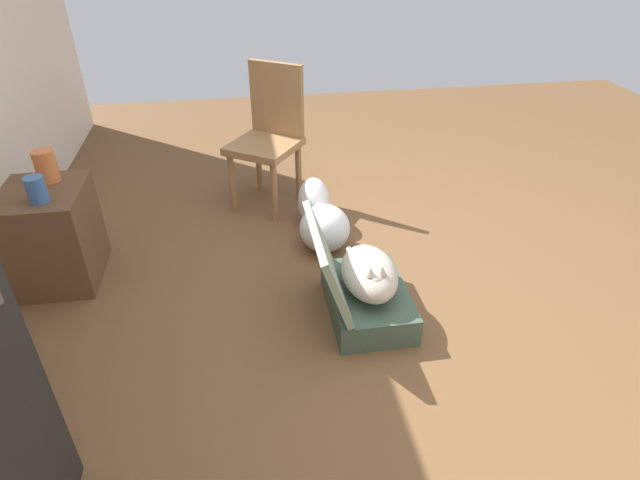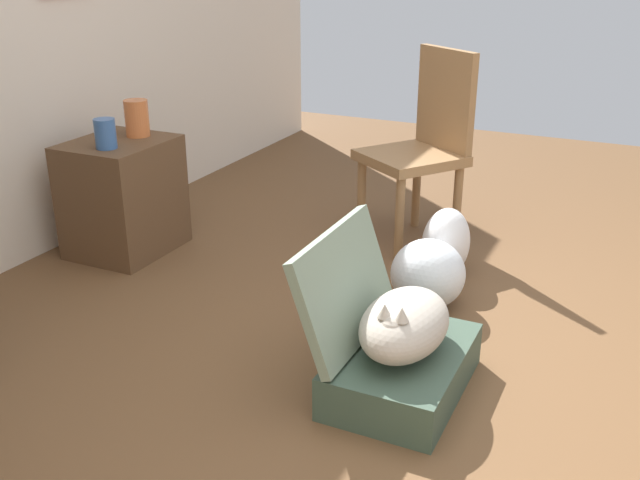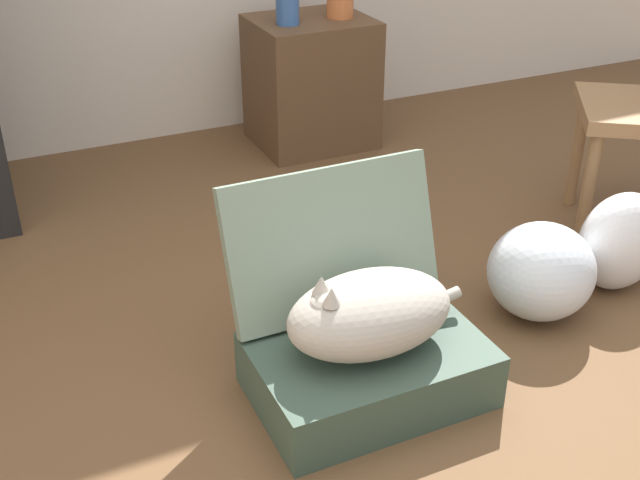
# 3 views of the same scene
# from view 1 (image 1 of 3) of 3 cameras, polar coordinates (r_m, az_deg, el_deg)

# --- Properties ---
(ground_plane) EXTENTS (7.68, 7.68, 0.00)m
(ground_plane) POSITION_cam_1_polar(r_m,az_deg,el_deg) (2.89, 8.52, -7.03)
(ground_plane) COLOR brown
(ground_plane) RESTS_ON ground
(suitcase_base) EXTENTS (0.59, 0.40, 0.16)m
(suitcase_base) POSITION_cam_1_polar(r_m,az_deg,el_deg) (2.77, 5.21, -6.60)
(suitcase_base) COLOR #384C3D
(suitcase_base) RESTS_ON ground
(suitcase_lid) EXTENTS (0.59, 0.16, 0.39)m
(suitcase_lid) POSITION_cam_1_polar(r_m,az_deg,el_deg) (2.57, 0.81, -2.39)
(suitcase_lid) COLOR gray
(suitcase_lid) RESTS_ON suitcase_base
(cat) EXTENTS (0.52, 0.28, 0.22)m
(cat) POSITION_cam_1_polar(r_m,az_deg,el_deg) (2.66, 5.42, -3.66)
(cat) COLOR #B2A899
(cat) RESTS_ON suitcase_base
(plastic_bag_white) EXTENTS (0.32, 0.31, 0.30)m
(plastic_bag_white) POSITION_cam_1_polar(r_m,az_deg,el_deg) (3.23, 0.52, 1.30)
(plastic_bag_white) COLOR silver
(plastic_bag_white) RESTS_ON ground
(plastic_bag_clear) EXTENTS (0.30, 0.21, 0.33)m
(plastic_bag_clear) POSITION_cam_1_polar(r_m,az_deg,el_deg) (3.49, -0.68, 4.23)
(plastic_bag_clear) COLOR white
(plastic_bag_clear) RESTS_ON ground
(side_table) EXTENTS (0.50, 0.43, 0.56)m
(side_table) POSITION_cam_1_polar(r_m,az_deg,el_deg) (3.26, -27.21, 0.40)
(side_table) COLOR brown
(side_table) RESTS_ON ground
(vase_tall) EXTENTS (0.10, 0.10, 0.14)m
(vase_tall) POSITION_cam_1_polar(r_m,az_deg,el_deg) (2.99, -28.62, 4.87)
(vase_tall) COLOR #38609E
(vase_tall) RESTS_ON side_table
(vase_short) EXTENTS (0.12, 0.12, 0.18)m
(vase_short) POSITION_cam_1_polar(r_m,az_deg,el_deg) (3.20, -27.83, 7.20)
(vase_short) COLOR #CC6B38
(vase_short) RESTS_ON side_table
(chair) EXTENTS (0.60, 0.60, 0.97)m
(chair) POSITION_cam_1_polar(r_m,az_deg,el_deg) (3.67, -5.58, 11.57)
(chair) COLOR olive
(chair) RESTS_ON ground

